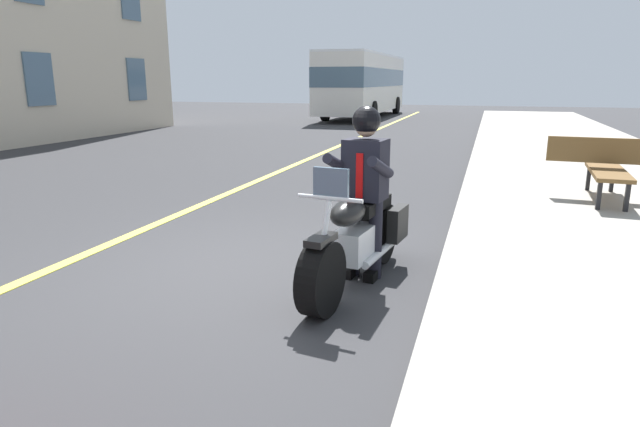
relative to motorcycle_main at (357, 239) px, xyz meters
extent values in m
plane|color=#333335|center=(0.02, -1.22, -0.45)|extent=(80.00, 80.00, 0.00)
cube|color=#E5DB4C|center=(0.02, -3.22, -0.45)|extent=(60.00, 0.16, 0.01)
cylinder|color=black|center=(0.84, -0.11, -0.12)|extent=(0.68, 0.28, 0.66)
cylinder|color=black|center=(-0.70, 0.09, -0.12)|extent=(0.68, 0.28, 0.66)
cube|color=silver|center=(0.04, -0.01, -0.03)|extent=(0.59, 0.35, 0.32)
ellipsoid|color=black|center=(0.24, -0.03, 0.33)|extent=(0.59, 0.35, 0.24)
cube|color=black|center=(-0.30, 0.04, 0.29)|extent=(0.73, 0.37, 0.12)
cube|color=black|center=(-0.62, 0.30, 0.03)|extent=(0.41, 0.17, 0.36)
cube|color=black|center=(-0.68, -0.14, 0.03)|extent=(0.41, 0.17, 0.36)
cylinder|color=silver|center=(0.82, -0.11, 0.15)|extent=(0.35, 0.09, 0.76)
cylinder|color=silver|center=(0.66, -0.09, 0.55)|extent=(0.11, 0.60, 0.04)
cube|color=black|center=(0.84, -0.11, 0.23)|extent=(0.38, 0.21, 0.06)
cylinder|color=silver|center=(-0.23, 0.19, -0.19)|extent=(0.90, 0.20, 0.08)
cube|color=slate|center=(0.64, -0.09, 0.67)|extent=(0.08, 0.32, 0.28)
cylinder|color=black|center=(-0.19, 0.14, -0.03)|extent=(0.14, 0.14, 0.84)
cube|color=black|center=(-0.13, 0.14, -0.40)|extent=(0.27, 0.14, 0.10)
cylinder|color=black|center=(-0.22, -0.10, -0.03)|extent=(0.14, 0.14, 0.84)
cube|color=black|center=(-0.16, -0.10, -0.40)|extent=(0.27, 0.14, 0.10)
cube|color=black|center=(-0.20, 0.02, 0.67)|extent=(0.37, 0.44, 0.60)
cube|color=red|center=(-0.04, 0.00, 0.63)|extent=(0.03, 0.07, 0.44)
cylinder|color=black|center=(0.00, 0.22, 0.73)|extent=(0.56, 0.17, 0.28)
cylinder|color=black|center=(-0.05, -0.22, 0.73)|extent=(0.56, 0.17, 0.28)
sphere|color=tan|center=(-0.20, 0.02, 1.10)|extent=(0.22, 0.22, 0.22)
sphere|color=black|center=(-0.20, 0.02, 1.15)|extent=(0.28, 0.28, 0.28)
cube|color=white|center=(-24.18, -5.50, 1.32)|extent=(11.00, 2.50, 2.85)
cube|color=slate|center=(-24.18, -5.50, 1.65)|extent=(11.04, 2.52, 0.90)
cube|color=slate|center=(-29.68, -5.50, 1.55)|extent=(0.06, 2.40, 1.90)
cube|color=white|center=(-24.18, -5.50, 2.80)|extent=(11.00, 2.50, 0.10)
cylinder|color=black|center=(-27.78, -6.70, 0.05)|extent=(1.00, 0.30, 1.00)
cylinder|color=black|center=(-27.78, -4.30, 0.05)|extent=(1.00, 0.30, 1.00)
cylinder|color=black|center=(-20.98, -6.70, 0.05)|extent=(1.00, 0.30, 1.00)
cylinder|color=black|center=(-20.98, -4.30, 0.05)|extent=(1.00, 0.30, 1.00)
cube|color=brown|center=(-4.24, 2.98, 0.15)|extent=(1.83, 0.60, 0.06)
cube|color=brown|center=(-4.46, 2.99, 0.45)|extent=(0.16, 1.80, 0.40)
cube|color=black|center=(-3.48, 3.11, -0.09)|extent=(0.06, 0.06, 0.42)
cube|color=black|center=(-3.50, 2.75, -0.09)|extent=(0.06, 0.06, 0.42)
cube|color=black|center=(-4.97, 3.20, -0.09)|extent=(0.06, 0.06, 0.42)
cube|color=black|center=(-4.99, 2.84, -0.09)|extent=(0.06, 0.06, 0.42)
cube|color=slate|center=(-13.56, -12.19, 1.55)|extent=(1.10, 0.06, 1.60)
cube|color=slate|center=(-8.69, -12.19, 1.55)|extent=(1.10, 0.06, 1.60)
camera|label=1|loc=(4.96, 1.17, 1.53)|focal=30.12mm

